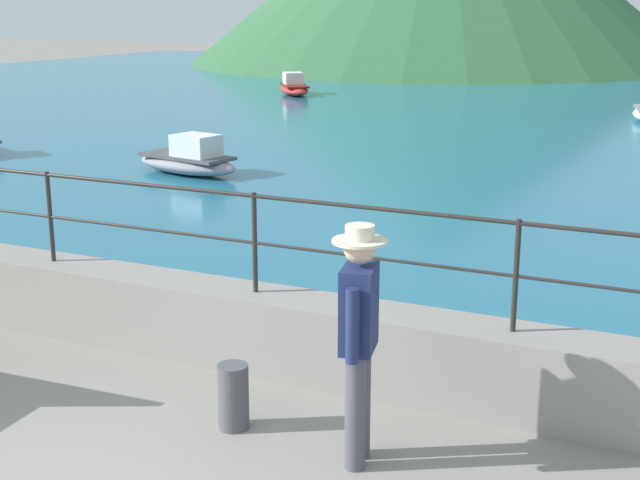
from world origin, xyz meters
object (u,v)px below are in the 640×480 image
Objects in this scene: boat_3 at (189,160)px; boat_6 at (294,87)px; person_walking at (359,334)px; bollard at (233,397)px.

boat_3 is 15.00m from boat_6.
person_walking reaches higher than boat_3.
boat_3 is (-7.07, 8.58, -0.65)m from person_walking.
person_walking is 0.73× the size of boat_6.
bollard is at bearing -54.79° from boat_3.
person_walking is 3.36× the size of bollard.
boat_3 is (-6.00, 8.50, 0.07)m from bollard.
person_walking is at bearing -50.52° from boat_3.
boat_3 is at bearing -70.74° from boat_6.
person_walking is 1.29m from bollard.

